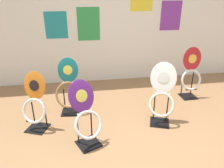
{
  "coord_description": "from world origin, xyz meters",
  "views": [
    {
      "loc": [
        -0.9,
        -1.95,
        1.87
      ],
      "look_at": [
        -0.43,
        1.0,
        0.55
      ],
      "focal_mm": 35.0,
      "sensor_mm": 36.0,
      "label": 1
    }
  ],
  "objects_px": {
    "toilet_seat_display_white_plain": "(162,96)",
    "toilet_seat_display_teal_sax": "(69,89)",
    "toilet_seat_display_orange_sun": "(35,103)",
    "toilet_seat_display_crimson_swirl": "(191,75)",
    "toilet_seat_display_purple_note": "(86,116)"
  },
  "relations": [
    {
      "from": "toilet_seat_display_teal_sax",
      "to": "toilet_seat_display_purple_note",
      "type": "height_order",
      "value": "toilet_seat_display_teal_sax"
    },
    {
      "from": "toilet_seat_display_teal_sax",
      "to": "toilet_seat_display_crimson_swirl",
      "type": "height_order",
      "value": "toilet_seat_display_crimson_swirl"
    },
    {
      "from": "toilet_seat_display_purple_note",
      "to": "toilet_seat_display_crimson_swirl",
      "type": "distance_m",
      "value": 2.2
    },
    {
      "from": "toilet_seat_display_teal_sax",
      "to": "toilet_seat_display_crimson_swirl",
      "type": "distance_m",
      "value": 2.17
    },
    {
      "from": "toilet_seat_display_orange_sun",
      "to": "toilet_seat_display_crimson_swirl",
      "type": "distance_m",
      "value": 2.69
    },
    {
      "from": "toilet_seat_display_white_plain",
      "to": "toilet_seat_display_teal_sax",
      "type": "distance_m",
      "value": 1.44
    },
    {
      "from": "toilet_seat_display_crimson_swirl",
      "to": "toilet_seat_display_orange_sun",
      "type": "bearing_deg",
      "value": -167.33
    },
    {
      "from": "toilet_seat_display_white_plain",
      "to": "toilet_seat_display_purple_note",
      "type": "bearing_deg",
      "value": -163.53
    },
    {
      "from": "toilet_seat_display_orange_sun",
      "to": "toilet_seat_display_crimson_swirl",
      "type": "height_order",
      "value": "toilet_seat_display_crimson_swirl"
    },
    {
      "from": "toilet_seat_display_orange_sun",
      "to": "toilet_seat_display_white_plain",
      "type": "bearing_deg",
      "value": -3.69
    },
    {
      "from": "toilet_seat_display_orange_sun",
      "to": "toilet_seat_display_crimson_swirl",
      "type": "bearing_deg",
      "value": 12.67
    },
    {
      "from": "toilet_seat_display_teal_sax",
      "to": "toilet_seat_display_crimson_swirl",
      "type": "relative_size",
      "value": 0.95
    },
    {
      "from": "toilet_seat_display_white_plain",
      "to": "toilet_seat_display_purple_note",
      "type": "height_order",
      "value": "toilet_seat_display_white_plain"
    },
    {
      "from": "toilet_seat_display_orange_sun",
      "to": "toilet_seat_display_purple_note",
      "type": "xyz_separation_m",
      "value": [
        0.68,
        -0.45,
        -0.0
      ]
    },
    {
      "from": "toilet_seat_display_white_plain",
      "to": "toilet_seat_display_orange_sun",
      "type": "distance_m",
      "value": 1.81
    }
  ]
}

